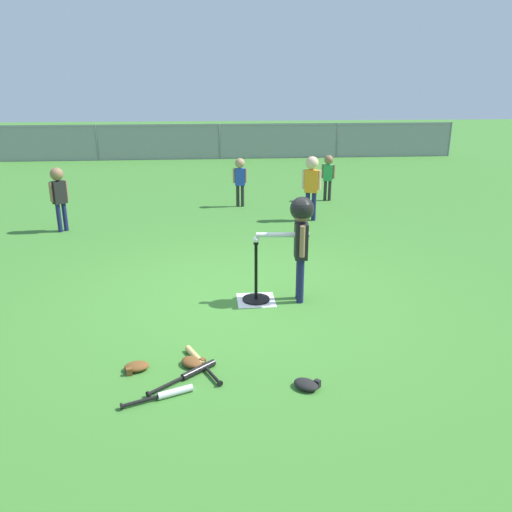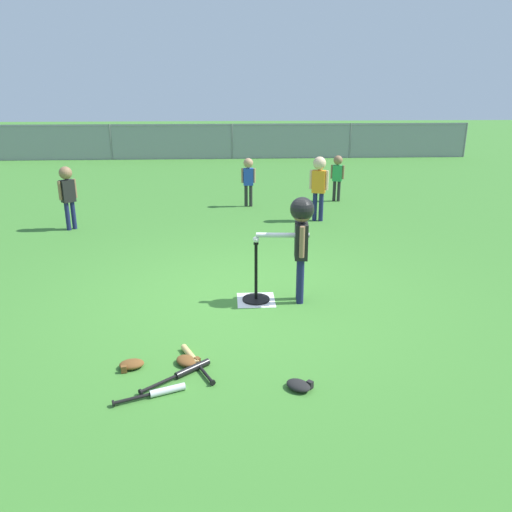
{
  "view_description": "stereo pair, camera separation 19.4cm",
  "coord_description": "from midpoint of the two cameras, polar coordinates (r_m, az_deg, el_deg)",
  "views": [
    {
      "loc": [
        -0.37,
        -5.57,
        2.42
      ],
      "look_at": [
        0.13,
        -0.08,
        0.55
      ],
      "focal_mm": 35.85,
      "sensor_mm": 36.0,
      "label": 1
    },
    {
      "loc": [
        -0.18,
        -5.59,
        2.42
      ],
      "look_at": [
        0.13,
        -0.08,
        0.55
      ],
      "focal_mm": 35.85,
      "sensor_mm": 36.0,
      "label": 2
    }
  ],
  "objects": [
    {
      "name": "ground_plane",
      "position": [
        6.09,
        -0.38,
        -4.7
      ],
      "size": [
        60.0,
        60.0,
        0.0
      ],
      "primitive_type": "plane",
      "color": "#3D7A2D"
    },
    {
      "name": "fielder_near_right",
      "position": [
        9.43,
        7.63,
        8.4
      ],
      "size": [
        0.33,
        0.23,
        1.18
      ],
      "color": "#191E4C",
      "rests_on": "ground_plane"
    },
    {
      "name": "home_plate",
      "position": [
        6.03,
        0.93,
        -4.93
      ],
      "size": [
        0.44,
        0.44,
        0.01
      ],
      "primitive_type": "cube",
      "color": "white",
      "rests_on": "ground_plane"
    },
    {
      "name": "glove_tossed_aside",
      "position": [
        4.78,
        -12.59,
        -11.73
      ],
      "size": [
        0.24,
        0.2,
        0.07
      ],
      "color": "brown",
      "rests_on": "ground_plane"
    },
    {
      "name": "spare_bat_wood",
      "position": [
        4.79,
        -5.86,
        -11.32
      ],
      "size": [
        0.34,
        0.66,
        0.06
      ],
      "color": "#DBB266",
      "rests_on": "ground_plane"
    },
    {
      "name": "spare_bat_silver",
      "position": [
        4.37,
        -9.37,
        -14.75
      ],
      "size": [
        0.57,
        0.27,
        0.06
      ],
      "color": "silver",
      "rests_on": "ground_plane"
    },
    {
      "name": "spare_bat_black",
      "position": [
        4.6,
        -6.62,
        -12.7
      ],
      "size": [
        0.58,
        0.5,
        0.06
      ],
      "color": "black",
      "rests_on": "ground_plane"
    },
    {
      "name": "batter_child",
      "position": [
        5.75,
        6.0,
        3.08
      ],
      "size": [
        0.65,
        0.35,
        1.24
      ],
      "color": "#191E4C",
      "rests_on": "ground_plane"
    },
    {
      "name": "fielder_deep_center",
      "position": [
        10.51,
        -0.33,
        8.96
      ],
      "size": [
        0.29,
        0.2,
        0.99
      ],
      "color": "#262626",
      "rests_on": "ground_plane"
    },
    {
      "name": "outfield_fence",
      "position": [
        17.51,
        -2.38,
        12.79
      ],
      "size": [
        16.06,
        0.06,
        1.15
      ],
      "color": "slate",
      "rests_on": "ground_plane"
    },
    {
      "name": "batting_tee",
      "position": [
        5.98,
        0.93,
        -3.95
      ],
      "size": [
        0.32,
        0.32,
        0.71
      ],
      "color": "black",
      "rests_on": "ground_plane"
    },
    {
      "name": "glove_near_bats",
      "position": [
        4.41,
        6.12,
        -14.16
      ],
      "size": [
        0.27,
        0.27,
        0.07
      ],
      "color": "black",
      "rests_on": "ground_plane"
    },
    {
      "name": "fielder_deep_left",
      "position": [
        9.3,
        -19.73,
        7.0
      ],
      "size": [
        0.25,
        0.24,
        1.1
      ],
      "color": "#191E4C",
      "rests_on": "ground_plane"
    },
    {
      "name": "baseball_on_tee",
      "position": [
        5.77,
        0.97,
        1.85
      ],
      "size": [
        0.07,
        0.07,
        0.07
      ],
      "primitive_type": "sphere",
      "color": "white",
      "rests_on": "batting_tee"
    },
    {
      "name": "glove_by_plate",
      "position": [
        4.75,
        -6.52,
        -11.56
      ],
      "size": [
        0.26,
        0.27,
        0.07
      ],
      "color": "brown",
      "rests_on": "ground_plane"
    },
    {
      "name": "fielder_deep_right",
      "position": [
        11.16,
        9.58,
        9.23
      ],
      "size": [
        0.27,
        0.19,
        0.98
      ],
      "color": "#262626",
      "rests_on": "ground_plane"
    }
  ]
}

